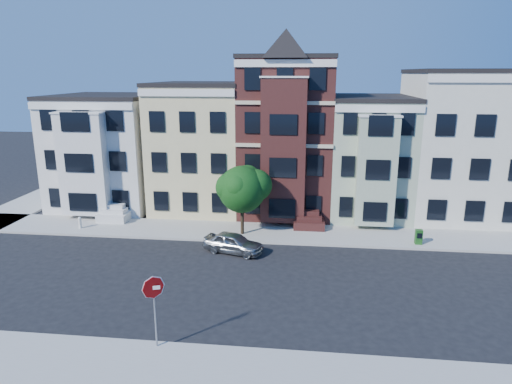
# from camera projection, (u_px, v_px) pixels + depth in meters

# --- Properties ---
(ground) EXTENTS (120.00, 120.00, 0.00)m
(ground) POSITION_uv_depth(u_px,v_px,m) (272.00, 285.00, 24.40)
(ground) COLOR black
(far_sidewalk) EXTENTS (60.00, 4.00, 0.15)m
(far_sidewalk) POSITION_uv_depth(u_px,v_px,m) (281.00, 233.00, 32.07)
(far_sidewalk) COLOR #9E9B93
(far_sidewalk) RESTS_ON ground
(near_sidewalk) EXTENTS (60.00, 4.00, 0.15)m
(near_sidewalk) POSITION_uv_depth(u_px,v_px,m) (254.00, 381.00, 16.70)
(near_sidewalk) COLOR #9E9B93
(near_sidewalk) RESTS_ON ground
(house_white) EXTENTS (8.00, 9.00, 9.00)m
(house_white) POSITION_uv_depth(u_px,v_px,m) (111.00, 152.00, 38.85)
(house_white) COLOR silver
(house_white) RESTS_ON ground
(house_yellow) EXTENTS (7.00, 9.00, 10.00)m
(house_yellow) POSITION_uv_depth(u_px,v_px,m) (202.00, 148.00, 37.84)
(house_yellow) COLOR beige
(house_yellow) RESTS_ON ground
(house_brown) EXTENTS (7.00, 9.00, 12.00)m
(house_brown) POSITION_uv_depth(u_px,v_px,m) (287.00, 137.00, 36.82)
(house_brown) COLOR #391815
(house_brown) RESTS_ON ground
(house_green) EXTENTS (6.00, 9.00, 9.00)m
(house_green) POSITION_uv_depth(u_px,v_px,m) (368.00, 157.00, 36.48)
(house_green) COLOR #9DAC8F
(house_green) RESTS_ON ground
(house_cream) EXTENTS (8.00, 9.00, 11.00)m
(house_cream) POSITION_uv_depth(u_px,v_px,m) (460.00, 146.00, 35.46)
(house_cream) COLOR silver
(house_cream) RESTS_ON ground
(street_tree) EXTENTS (5.51, 5.51, 5.93)m
(street_tree) POSITION_uv_depth(u_px,v_px,m) (242.00, 192.00, 31.06)
(street_tree) COLOR #195318
(street_tree) RESTS_ON far_sidewalk
(parked_car) EXTENTS (4.09, 2.57, 1.30)m
(parked_car) POSITION_uv_depth(u_px,v_px,m) (233.00, 243.00, 28.70)
(parked_car) COLOR gray
(parked_car) RESTS_ON ground
(newspaper_box) EXTENTS (0.44, 0.39, 0.97)m
(newspaper_box) POSITION_uv_depth(u_px,v_px,m) (419.00, 237.00, 29.79)
(newspaper_box) COLOR #1E571B
(newspaper_box) RESTS_ON far_sidewalk
(fire_hydrant) EXTENTS (0.25, 0.25, 0.67)m
(fire_hydrant) POSITION_uv_depth(u_px,v_px,m) (80.00, 224.00, 32.86)
(fire_hydrant) COLOR silver
(fire_hydrant) RESTS_ON far_sidewalk
(stop_sign) EXTENTS (0.96, 0.44, 3.51)m
(stop_sign) POSITION_uv_depth(u_px,v_px,m) (155.00, 307.00, 18.29)
(stop_sign) COLOR #B00607
(stop_sign) RESTS_ON near_sidewalk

